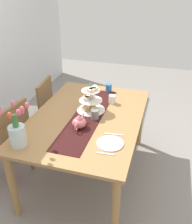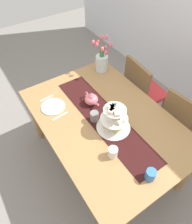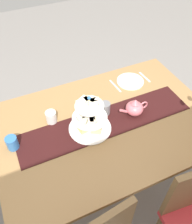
{
  "view_description": "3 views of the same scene",
  "coord_description": "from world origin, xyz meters",
  "px_view_note": "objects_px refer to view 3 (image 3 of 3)",
  "views": [
    {
      "loc": [
        -2.08,
        -0.71,
        2.01
      ],
      "look_at": [
        0.07,
        -0.07,
        0.77
      ],
      "focal_mm": 40.21,
      "sensor_mm": 36.0,
      "label": 1
    },
    {
      "loc": [
        0.99,
        -0.76,
        2.19
      ],
      "look_at": [
        -0.06,
        -0.06,
        0.81
      ],
      "focal_mm": 33.31,
      "sensor_mm": 36.0,
      "label": 2
    },
    {
      "loc": [
        0.54,
        1.01,
        2.06
      ],
      "look_at": [
        0.06,
        -0.05,
        0.84
      ],
      "focal_mm": 38.57,
      "sensor_mm": 36.0,
      "label": 3
    }
  ],
  "objects_px": {
    "tiered_cake_stand": "(90,118)",
    "knife_left": "(115,86)",
    "dinner_plate_left": "(130,81)",
    "fork_left": "(145,77)",
    "dining_table": "(106,131)",
    "mug_grey": "(105,108)",
    "mug_white_text": "(51,117)",
    "mug_orange": "(12,143)",
    "teapot": "(135,108)"
  },
  "relations": [
    {
      "from": "tiered_cake_stand",
      "to": "knife_left",
      "type": "distance_m",
      "value": 0.52
    },
    {
      "from": "dinner_plate_left",
      "to": "fork_left",
      "type": "height_order",
      "value": "dinner_plate_left"
    },
    {
      "from": "dining_table",
      "to": "dinner_plate_left",
      "type": "distance_m",
      "value": 0.53
    },
    {
      "from": "knife_left",
      "to": "mug_grey",
      "type": "bearing_deg",
      "value": 48.58
    },
    {
      "from": "fork_left",
      "to": "mug_white_text",
      "type": "xyz_separation_m",
      "value": [
        0.89,
        0.16,
        0.04
      ]
    },
    {
      "from": "mug_orange",
      "to": "knife_left",
      "type": "bearing_deg",
      "value": -163.06
    },
    {
      "from": "dining_table",
      "to": "dinner_plate_left",
      "type": "height_order",
      "value": "dinner_plate_left"
    },
    {
      "from": "fork_left",
      "to": "dinner_plate_left",
      "type": "bearing_deg",
      "value": 0.0
    },
    {
      "from": "teapot",
      "to": "mug_white_text",
      "type": "relative_size",
      "value": 2.51
    },
    {
      "from": "tiered_cake_stand",
      "to": "mug_grey",
      "type": "bearing_deg",
      "value": -149.76
    },
    {
      "from": "dining_table",
      "to": "mug_orange",
      "type": "xyz_separation_m",
      "value": [
        0.65,
        -0.06,
        0.14
      ]
    },
    {
      "from": "mug_white_text",
      "to": "mug_orange",
      "type": "xyz_separation_m",
      "value": [
        0.3,
        0.11,
        0.0
      ]
    },
    {
      "from": "mug_white_text",
      "to": "mug_grey",
      "type": "bearing_deg",
      "value": 168.01
    },
    {
      "from": "mug_white_text",
      "to": "teapot",
      "type": "bearing_deg",
      "value": 163.26
    },
    {
      "from": "knife_left",
      "to": "mug_orange",
      "type": "distance_m",
      "value": 0.94
    },
    {
      "from": "teapot",
      "to": "mug_grey",
      "type": "height_order",
      "value": "teapot"
    },
    {
      "from": "teapot",
      "to": "fork_left",
      "type": "relative_size",
      "value": 1.59
    },
    {
      "from": "tiered_cake_stand",
      "to": "dinner_plate_left",
      "type": "distance_m",
      "value": 0.63
    },
    {
      "from": "dinner_plate_left",
      "to": "mug_orange",
      "type": "height_order",
      "value": "mug_orange"
    },
    {
      "from": "tiered_cake_stand",
      "to": "mug_orange",
      "type": "height_order",
      "value": "tiered_cake_stand"
    },
    {
      "from": "fork_left",
      "to": "mug_orange",
      "type": "xyz_separation_m",
      "value": [
        1.19,
        0.27,
        0.04
      ]
    },
    {
      "from": "teapot",
      "to": "dinner_plate_left",
      "type": "distance_m",
      "value": 0.38
    },
    {
      "from": "dinner_plate_left",
      "to": "knife_left",
      "type": "height_order",
      "value": "dinner_plate_left"
    },
    {
      "from": "dining_table",
      "to": "mug_grey",
      "type": "relative_size",
      "value": 16.71
    },
    {
      "from": "knife_left",
      "to": "mug_orange",
      "type": "relative_size",
      "value": 1.79
    },
    {
      "from": "fork_left",
      "to": "mug_white_text",
      "type": "relative_size",
      "value": 1.58
    },
    {
      "from": "tiered_cake_stand",
      "to": "dinner_plate_left",
      "type": "bearing_deg",
      "value": -147.12
    },
    {
      "from": "dining_table",
      "to": "mug_white_text",
      "type": "height_order",
      "value": "mug_white_text"
    },
    {
      "from": "mug_grey",
      "to": "mug_orange",
      "type": "relative_size",
      "value": 1.0
    },
    {
      "from": "tiered_cake_stand",
      "to": "mug_orange",
      "type": "relative_size",
      "value": 3.2
    },
    {
      "from": "knife_left",
      "to": "mug_white_text",
      "type": "height_order",
      "value": "mug_white_text"
    },
    {
      "from": "teapot",
      "to": "fork_left",
      "type": "height_order",
      "value": "teapot"
    },
    {
      "from": "dinner_plate_left",
      "to": "fork_left",
      "type": "xyz_separation_m",
      "value": [
        -0.15,
        0.0,
        -0.0
      ]
    },
    {
      "from": "dining_table",
      "to": "teapot",
      "type": "relative_size",
      "value": 6.66
    },
    {
      "from": "dinner_plate_left",
      "to": "mug_white_text",
      "type": "distance_m",
      "value": 0.76
    },
    {
      "from": "dining_table",
      "to": "dinner_plate_left",
      "type": "xyz_separation_m",
      "value": [
        -0.39,
        -0.34,
        0.1
      ]
    },
    {
      "from": "dining_table",
      "to": "mug_white_text",
      "type": "bearing_deg",
      "value": -26.35
    },
    {
      "from": "mug_grey",
      "to": "mug_orange",
      "type": "height_order",
      "value": "mug_grey"
    },
    {
      "from": "mug_grey",
      "to": "mug_orange",
      "type": "xyz_separation_m",
      "value": [
        0.68,
        0.03,
        -0.0
      ]
    },
    {
      "from": "dining_table",
      "to": "mug_white_text",
      "type": "distance_m",
      "value": 0.42
    },
    {
      "from": "teapot",
      "to": "dining_table",
      "type": "bearing_deg",
      "value": 0.0
    },
    {
      "from": "teapot",
      "to": "tiered_cake_stand",
      "type": "bearing_deg",
      "value": 0.34
    },
    {
      "from": "mug_grey",
      "to": "mug_white_text",
      "type": "distance_m",
      "value": 0.4
    },
    {
      "from": "fork_left",
      "to": "mug_white_text",
      "type": "distance_m",
      "value": 0.91
    },
    {
      "from": "dining_table",
      "to": "dinner_plate_left",
      "type": "relative_size",
      "value": 6.9
    },
    {
      "from": "mug_grey",
      "to": "mug_orange",
      "type": "bearing_deg",
      "value": 2.63
    },
    {
      "from": "tiered_cake_stand",
      "to": "fork_left",
      "type": "xyz_separation_m",
      "value": [
        -0.67,
        -0.34,
        -0.11
      ]
    },
    {
      "from": "teapot",
      "to": "knife_left",
      "type": "xyz_separation_m",
      "value": [
        -0.02,
        -0.34,
        -0.06
      ]
    },
    {
      "from": "dinner_plate_left",
      "to": "mug_orange",
      "type": "xyz_separation_m",
      "value": [
        1.04,
        0.27,
        0.04
      ]
    },
    {
      "from": "mug_grey",
      "to": "mug_white_text",
      "type": "height_order",
      "value": "mug_grey"
    }
  ]
}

